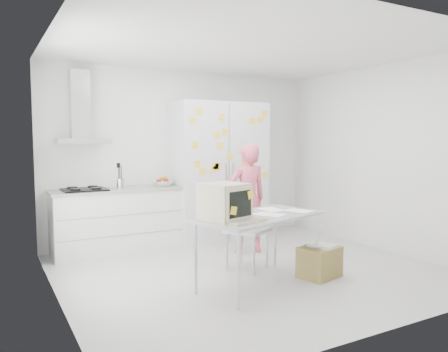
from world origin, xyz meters
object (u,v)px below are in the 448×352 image
person (247,199)px  cardboard_box (319,261)px  desk (238,209)px  chair (241,223)px

person → cardboard_box: person is taller
desk → chair: (0.47, 0.71, -0.31)m
person → chair: size_ratio=1.52×
desk → cardboard_box: bearing=-19.0°
person → desk: size_ratio=0.96×
desk → cardboard_box: 1.30m
chair → cardboard_box: bearing=-81.1°
person → chair: (-0.46, -0.60, -0.20)m
chair → cardboard_box: chair is taller
desk → cardboard_box: size_ratio=3.10×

